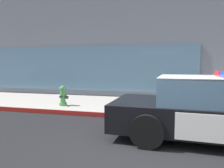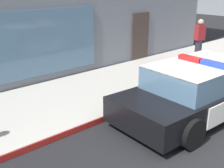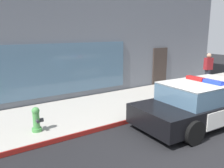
{
  "view_description": "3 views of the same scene",
  "coord_description": "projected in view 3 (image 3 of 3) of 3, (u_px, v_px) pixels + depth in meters",
  "views": [
    {
      "loc": [
        0.58,
        -3.7,
        1.64
      ],
      "look_at": [
        -1.1,
        2.83,
        1.02
      ],
      "focal_mm": 33.98,
      "sensor_mm": 36.0,
      "label": 1
    },
    {
      "loc": [
        -4.46,
        -2.41,
        3.29
      ],
      "look_at": [
        -0.54,
        2.0,
        1.19
      ],
      "focal_mm": 45.81,
      "sensor_mm": 36.0,
      "label": 2
    },
    {
      "loc": [
        -4.84,
        -3.23,
        2.98
      ],
      "look_at": [
        -0.75,
        2.8,
        1.34
      ],
      "focal_mm": 37.89,
      "sensor_mm": 36.0,
      "label": 3
    }
  ],
  "objects": [
    {
      "name": "police_cruiser",
      "position": [
        205.0,
        102.0,
        7.83
      ],
      "size": [
        5.26,
        2.28,
        1.49
      ],
      "rotation": [
        0.0,
        0.0,
        -0.05
      ],
      "color": "black",
      "rests_on": "ground"
    },
    {
      "name": "ground",
      "position": [
        199.0,
        153.0,
        5.91
      ],
      "size": [
        48.0,
        48.0,
        0.0
      ],
      "primitive_type": "plane",
      "color": "black"
    },
    {
      "name": "pedestrian_on_sidewalk",
      "position": [
        208.0,
        69.0,
        12.39
      ],
      "size": [
        0.45,
        0.35,
        1.71
      ],
      "rotation": [
        0.0,
        0.0,
        1.31
      ],
      "color": "#23232D",
      "rests_on": "sidewalk"
    },
    {
      "name": "curb_red_paint",
      "position": [
        135.0,
        120.0,
        7.93
      ],
      "size": [
        28.8,
        0.04,
        0.14
      ],
      "primitive_type": "cube",
      "color": "maroon",
      "rests_on": "ground"
    },
    {
      "name": "sidewalk",
      "position": [
        108.0,
        107.0,
        9.27
      ],
      "size": [
        48.0,
        3.28,
        0.15
      ],
      "primitive_type": "cube",
      "color": "#B2ADA3",
      "rests_on": "ground"
    },
    {
      "name": "fire_hydrant",
      "position": [
        36.0,
        120.0,
        6.76
      ],
      "size": [
        0.34,
        0.39,
        0.73
      ],
      "color": "#4C994C",
      "rests_on": "sidewalk"
    },
    {
      "name": "storefront_building",
      "position": [
        9.0,
        7.0,
        13.22
      ],
      "size": [
        20.96,
        11.29,
        8.57
      ],
      "color": "slate",
      "rests_on": "ground"
    }
  ]
}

